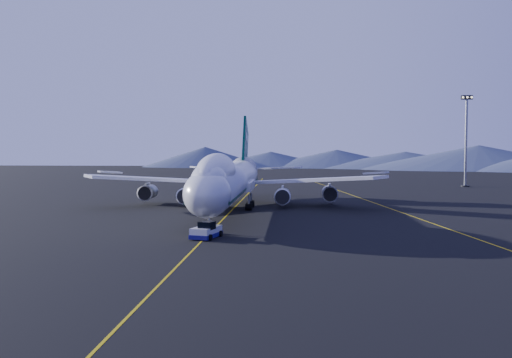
{
  "coord_description": "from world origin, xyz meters",
  "views": [
    {
      "loc": [
        11.65,
        -104.14,
        11.99
      ],
      "look_at": [
        4.66,
        1.18,
        6.0
      ],
      "focal_mm": 40.0,
      "sensor_mm": 36.0,
      "label": 1
    }
  ],
  "objects": [
    {
      "name": "taxiway_line_side",
      "position": [
        30.0,
        10.0,
        0.01
      ],
      "size": [
        28.08,
        198.09,
        0.01
      ],
      "primitive_type": "cube",
      "rotation": [
        0.0,
        0.0,
        0.14
      ],
      "color": "gold",
      "rests_on": "ground"
    },
    {
      "name": "boeing_747",
      "position": [
        0.0,
        0.03,
        5.81
      ],
      "size": [
        59.62,
        72.43,
        19.37
      ],
      "color": "silver",
      "rests_on": "ground"
    },
    {
      "name": "pushback_tug",
      "position": [
        0.18,
        -30.38,
        0.71
      ],
      "size": [
        4.04,
        5.73,
        2.27
      ],
      "rotation": [
        0.0,
        0.0,
        -0.27
      ],
      "color": "silver",
      "rests_on": "ground"
    },
    {
      "name": "ground",
      "position": [
        0.0,
        0.0,
        0.0
      ],
      "size": [
        500.0,
        500.0,
        0.0
      ],
      "primitive_type": "plane",
      "color": "black",
      "rests_on": "ground"
    },
    {
      "name": "taxiway_line_main",
      "position": [
        0.0,
        0.0,
        0.01
      ],
      "size": [
        0.25,
        220.0,
        0.01
      ],
      "primitive_type": "cube",
      "color": "gold",
      "rests_on": "ground"
    },
    {
      "name": "floodlight_mast",
      "position": [
        62.96,
        70.01,
        13.82
      ],
      "size": [
        3.37,
        2.53,
        27.28
      ],
      "rotation": [
        0.0,
        0.0,
        0.29
      ],
      "color": "black",
      "rests_on": "ground"
    }
  ]
}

